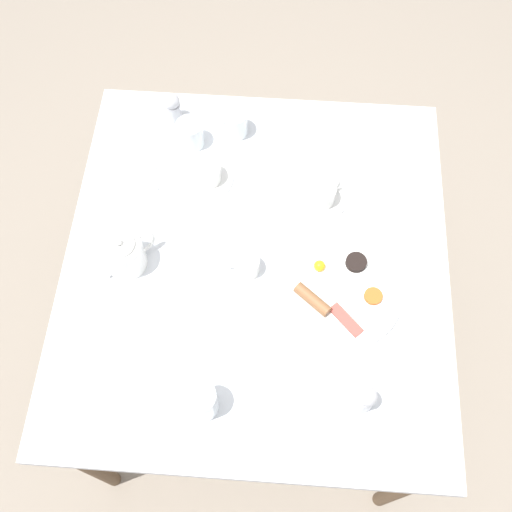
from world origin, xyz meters
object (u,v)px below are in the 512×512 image
(water_glass_short, at_px, (190,134))
(fork_by_plate, at_px, (398,203))
(breakfast_plate, at_px, (339,290))
(teapot_near, at_px, (124,253))
(wine_glass_spare, at_px, (201,401))
(teacup_with_saucer_right, at_px, (207,174))
(napkin_folded, at_px, (129,181))
(water_glass_tall, at_px, (235,123))
(creamer_jug, at_px, (246,265))
(salt_grinder, at_px, (173,107))
(pepper_grinder, at_px, (365,399))
(teacup_with_saucer_left, at_px, (321,195))
(knife_by_plate, at_px, (200,336))

(water_glass_short, xyz_separation_m, fork_by_plate, (-0.59, 0.16, -0.04))
(breakfast_plate, bearing_deg, teapot_near, -4.50)
(teapot_near, height_order, wine_glass_spare, teapot_near)
(teacup_with_saucer_right, relative_size, napkin_folded, 0.83)
(water_glass_tall, relative_size, fork_by_plate, 0.48)
(creamer_jug, relative_size, salt_grinder, 0.89)
(wine_glass_spare, relative_size, pepper_grinder, 1.10)
(wine_glass_spare, bearing_deg, water_glass_tall, -90.43)
(napkin_folded, relative_size, fork_by_plate, 1.00)
(wine_glass_spare, height_order, napkin_folded, wine_glass_spare)
(teacup_with_saucer_left, xyz_separation_m, teacup_with_saucer_right, (0.32, -0.05, 0.00))
(water_glass_tall, height_order, napkin_folded, water_glass_tall)
(napkin_folded, distance_m, knife_by_plate, 0.50)
(teacup_with_saucer_left, bearing_deg, knife_by_plate, 55.28)
(creamer_jug, xyz_separation_m, knife_by_plate, (0.10, 0.19, -0.02))
(creamer_jug, relative_size, fork_by_plate, 0.51)
(teacup_with_saucer_right, distance_m, creamer_jug, 0.30)
(teapot_near, distance_m, water_glass_tall, 0.51)
(water_glass_short, distance_m, creamer_jug, 0.44)
(teacup_with_saucer_right, bearing_deg, creamer_jug, 115.68)
(pepper_grinder, height_order, salt_grinder, same)
(breakfast_plate, distance_m, teacup_with_saucer_left, 0.28)
(teacup_with_saucer_right, bearing_deg, water_glass_short, -64.25)
(teapot_near, relative_size, teacup_with_saucer_left, 1.08)
(pepper_grinder, height_order, napkin_folded, pepper_grinder)
(creamer_jug, relative_size, pepper_grinder, 0.89)
(teacup_with_saucer_left, relative_size, water_glass_tall, 1.75)
(pepper_grinder, relative_size, fork_by_plate, 0.57)
(fork_by_plate, bearing_deg, water_glass_short, -15.49)
(breakfast_plate, relative_size, creamer_jug, 3.55)
(breakfast_plate, distance_m, water_glass_short, 0.62)
(napkin_folded, relative_size, knife_by_plate, 0.77)
(water_glass_short, relative_size, wine_glass_spare, 0.76)
(teapot_near, xyz_separation_m, water_glass_short, (-0.12, -0.40, -0.01))
(teapot_near, xyz_separation_m, teacup_with_saucer_left, (-0.50, -0.23, -0.03))
(teacup_with_saucer_right, relative_size, water_glass_tall, 1.75)
(teacup_with_saucer_left, height_order, teacup_with_saucer_right, same)
(breakfast_plate, height_order, napkin_folded, breakfast_plate)
(teapot_near, height_order, teacup_with_saucer_left, teapot_near)
(teacup_with_saucer_right, bearing_deg, pepper_grinder, 125.51)
(fork_by_plate, xyz_separation_m, knife_by_plate, (0.50, 0.42, 0.00))
(teacup_with_saucer_right, xyz_separation_m, pepper_grinder, (-0.43, 0.60, 0.02))
(water_glass_tall, relative_size, pepper_grinder, 0.83)
(fork_by_plate, bearing_deg, creamer_jug, 29.98)
(wine_glass_spare, relative_size, knife_by_plate, 0.49)
(breakfast_plate, relative_size, knife_by_plate, 1.41)
(napkin_folded, bearing_deg, knife_by_plate, 119.66)
(water_glass_short, bearing_deg, teacup_with_saucer_right, 115.75)
(wine_glass_spare, bearing_deg, teacup_with_saucer_right, -84.92)
(teapot_near, relative_size, wine_glass_spare, 1.42)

